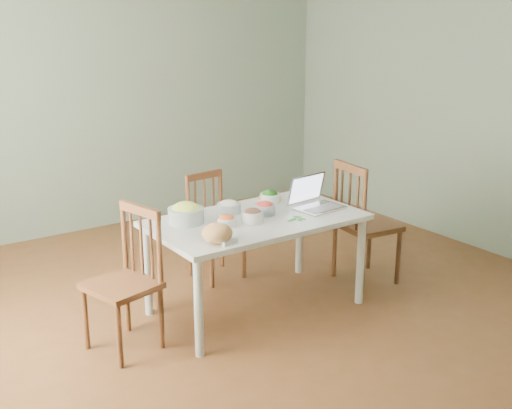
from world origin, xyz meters
TOP-DOWN VIEW (x-y plane):
  - floor at (0.00, 0.00)m, footprint 5.00×5.00m
  - wall_back at (0.00, 2.50)m, footprint 5.00×0.00m
  - wall_right at (2.50, 0.00)m, footprint 0.00×5.00m
  - dining_table at (0.05, 0.01)m, footprint 1.52×0.86m
  - chair_far at (0.13, 0.69)m, footprint 0.41×0.39m
  - chair_left at (-1.01, 0.01)m, footprint 0.49×0.50m
  - chair_right at (1.09, -0.07)m, footprint 0.47×0.49m
  - bread_boule at (-0.46, -0.28)m, footprint 0.21×0.21m
  - butter_stick at (-0.41, -0.36)m, footprint 0.12×0.05m
  - bowl_squash at (-0.42, 0.19)m, footprint 0.29×0.29m
  - bowl_carrot at (-0.22, -0.02)m, footprint 0.15×0.15m
  - bowl_onion at (-0.05, 0.22)m, footprint 0.18×0.18m
  - bowl_mushroom at (-0.03, -0.07)m, footprint 0.20×0.20m
  - bowl_redpep at (0.15, 0.04)m, footprint 0.21×0.21m
  - bowl_broccoli at (0.35, 0.26)m, footprint 0.20×0.20m
  - flatbread at (0.41, 0.33)m, footprint 0.21×0.21m
  - basil_bunch at (0.25, -0.19)m, footprint 0.17×0.17m
  - laptop at (0.56, -0.09)m, footprint 0.38×0.33m

SIDE VIEW (x-z plane):
  - floor at x=0.00m, z-range 0.00..0.00m
  - dining_table at x=0.05m, z-range 0.00..0.71m
  - chair_far at x=0.13m, z-range 0.00..0.87m
  - chair_left at x=-1.01m, z-range 0.00..0.95m
  - chair_right at x=1.09m, z-range 0.00..1.01m
  - flatbread at x=0.41m, z-range 0.71..0.73m
  - basil_bunch at x=0.25m, z-range 0.71..0.73m
  - butter_stick at x=-0.41m, z-range 0.71..0.74m
  - bowl_carrot at x=-0.22m, z-range 0.71..0.79m
  - bowl_onion at x=-0.05m, z-range 0.71..0.81m
  - bowl_redpep at x=0.15m, z-range 0.71..0.81m
  - bowl_broccoli at x=0.35m, z-range 0.71..0.81m
  - bowl_mushroom at x=-0.03m, z-range 0.71..0.82m
  - bread_boule at x=-0.46m, z-range 0.71..0.84m
  - bowl_squash at x=-0.42m, z-range 0.71..0.86m
  - laptop at x=0.56m, z-range 0.71..0.96m
  - wall_back at x=0.00m, z-range 0.00..2.70m
  - wall_right at x=2.50m, z-range 0.00..2.70m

